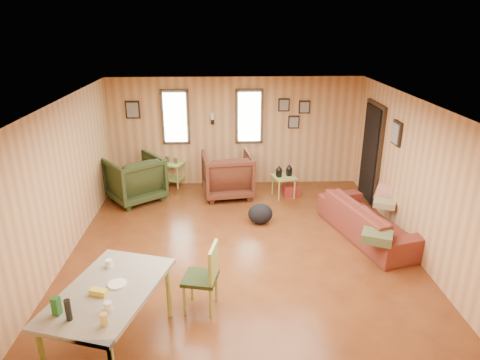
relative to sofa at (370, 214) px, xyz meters
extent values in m
cube|color=brown|center=(-2.22, -0.33, -0.43)|extent=(5.50, 6.00, 0.02)
cube|color=#997C5B|center=(-2.22, -0.33, 1.99)|extent=(5.50, 6.00, 0.02)
cube|color=tan|center=(-2.22, 2.68, 0.78)|extent=(5.50, 0.02, 2.40)
cube|color=tan|center=(-2.22, -3.34, 0.78)|extent=(5.50, 0.02, 2.40)
cube|color=tan|center=(-4.98, -0.33, 0.78)|extent=(0.02, 6.00, 2.40)
cube|color=tan|center=(0.54, -0.33, 0.78)|extent=(0.02, 6.00, 2.40)
cube|color=black|center=(-3.52, 2.64, 1.13)|extent=(0.60, 0.05, 1.20)
cube|color=#E0F2D1|center=(-3.52, 2.60, 1.13)|extent=(0.48, 0.04, 1.06)
cube|color=black|center=(-1.92, 2.64, 1.13)|extent=(0.60, 0.05, 1.20)
cube|color=#E0F2D1|center=(-1.92, 2.60, 1.13)|extent=(0.48, 0.04, 1.06)
cube|color=black|center=(-2.72, 2.62, 1.03)|extent=(0.07, 0.05, 0.12)
cylinder|color=silver|center=(-2.72, 2.56, 1.16)|extent=(0.07, 0.07, 0.14)
cube|color=black|center=(0.50, 1.62, 0.58)|extent=(0.06, 1.00, 2.05)
cube|color=black|center=(0.46, 1.62, 0.58)|extent=(0.04, 0.82, 1.90)
cube|color=black|center=(-1.17, 2.64, 1.38)|extent=(0.24, 0.04, 0.28)
cube|color=#9E998C|center=(-1.17, 2.61, 1.38)|extent=(0.19, 0.02, 0.22)
cube|color=black|center=(-0.72, 2.64, 1.33)|extent=(0.24, 0.04, 0.28)
cube|color=#9E998C|center=(-0.72, 2.61, 1.33)|extent=(0.19, 0.02, 0.22)
cube|color=black|center=(-0.94, 2.64, 1.00)|extent=(0.24, 0.04, 0.28)
cube|color=#9E998C|center=(-0.94, 2.61, 1.00)|extent=(0.19, 0.02, 0.22)
cube|color=black|center=(-4.42, 2.64, 1.30)|extent=(0.30, 0.04, 0.38)
cube|color=#9E998C|center=(-4.42, 2.61, 1.30)|extent=(0.24, 0.02, 0.31)
cube|color=black|center=(0.50, 0.52, 1.28)|extent=(0.04, 0.34, 0.42)
cube|color=#9E998C|center=(0.47, 0.52, 1.28)|extent=(0.02, 0.27, 0.34)
imported|color=maroon|center=(0.00, 0.00, 0.00)|extent=(1.19, 2.23, 0.84)
imported|color=#532719|center=(-2.41, 1.93, 0.10)|extent=(1.12, 1.06, 1.03)
imported|color=#2A3618|center=(-4.32, 1.77, 0.09)|extent=(1.35, 1.34, 1.02)
cube|color=#B2D05C|center=(-3.65, 2.59, 0.10)|extent=(0.66, 0.63, 0.04)
cube|color=#B2D05C|center=(-3.65, 2.59, -0.25)|extent=(0.59, 0.57, 0.03)
cylinder|color=#B2D05C|center=(-3.92, 2.49, -0.16)|extent=(0.05, 0.05, 0.51)
cylinder|color=#B2D05C|center=(-3.51, 2.33, -0.16)|extent=(0.05, 0.05, 0.51)
cylinder|color=#B2D05C|center=(-3.78, 2.84, -0.16)|extent=(0.05, 0.05, 0.51)
cylinder|color=#B2D05C|center=(-3.38, 2.69, -0.16)|extent=(0.05, 0.05, 0.51)
cube|color=brown|center=(-3.75, 2.63, 0.18)|extent=(0.09, 0.05, 0.12)
cube|color=brown|center=(-3.56, 2.55, 0.18)|extent=(0.09, 0.05, 0.11)
cube|color=#B2D05C|center=(-1.23, 1.83, 0.02)|extent=(0.54, 0.54, 0.04)
cylinder|color=#B2D05C|center=(-1.35, 1.61, -0.20)|extent=(0.04, 0.04, 0.44)
cylinder|color=#B2D05C|center=(-1.01, 1.71, -0.20)|extent=(0.04, 0.04, 0.44)
cylinder|color=#B2D05C|center=(-1.45, 1.95, -0.20)|extent=(0.04, 0.04, 0.44)
cylinder|color=#B2D05C|center=(-1.11, 2.05, -0.20)|extent=(0.04, 0.04, 0.44)
cube|color=black|center=(-1.34, 1.80, 0.12)|extent=(0.12, 0.12, 0.16)
cone|color=black|center=(-1.34, 1.80, 0.24)|extent=(0.16, 0.16, 0.09)
cube|color=black|center=(-1.12, 1.86, 0.12)|extent=(0.12, 0.12, 0.16)
cone|color=black|center=(-1.12, 1.86, 0.24)|extent=(0.16, 0.16, 0.09)
cube|color=maroon|center=(-1.07, 1.86, -0.30)|extent=(0.37, 0.29, 0.24)
ellipsoid|color=black|center=(-1.83, 0.56, -0.22)|extent=(0.53, 0.46, 0.39)
cube|color=#4B552F|center=(-0.20, -0.94, 0.07)|extent=(0.54, 0.50, 0.14)
cube|color=red|center=(0.45, 0.57, 0.17)|extent=(0.39, 0.25, 0.39)
cube|color=#9B9069|center=(0.36, 0.31, 0.06)|extent=(0.46, 0.41, 0.11)
cube|color=gray|center=(-3.76, -2.55, 0.35)|extent=(1.33, 1.75, 0.05)
cylinder|color=#B2D05C|center=(-4.33, -3.08, -0.05)|extent=(0.08, 0.08, 0.74)
cylinder|color=#B2D05C|center=(-3.94, -1.79, -0.05)|extent=(0.08, 0.08, 0.74)
cylinder|color=#B2D05C|center=(-3.19, -2.02, -0.05)|extent=(0.08, 0.08, 0.74)
cylinder|color=white|center=(-3.67, -2.90, 0.42)|extent=(0.10, 0.10, 0.09)
cylinder|color=white|center=(-3.86, -2.09, 0.42)|extent=(0.10, 0.10, 0.09)
cube|color=#226026|center=(-4.16, -2.95, 0.47)|extent=(0.09, 0.09, 0.20)
cylinder|color=black|center=(-4.01, -3.03, 0.49)|extent=(0.08, 0.08, 0.23)
cylinder|color=gold|center=(-3.65, -3.12, 0.43)|extent=(0.09, 0.09, 0.12)
cylinder|color=white|center=(-3.68, -2.46, 0.38)|extent=(0.26, 0.26, 0.02)
cube|color=yellow|center=(-3.84, -2.63, 0.40)|extent=(0.20, 0.13, 0.06)
cube|color=#2A3618|center=(-2.80, -1.86, 0.03)|extent=(0.50, 0.50, 0.05)
cube|color=#B2D05C|center=(-2.63, -1.89, 0.28)|extent=(0.12, 0.40, 0.46)
cylinder|color=#B2D05C|center=(-3.00, -1.99, -0.20)|extent=(0.04, 0.04, 0.44)
cylinder|color=#B2D05C|center=(-2.67, -2.06, -0.20)|extent=(0.04, 0.04, 0.44)
cylinder|color=#B2D05C|center=(-2.94, -1.66, -0.20)|extent=(0.04, 0.04, 0.44)
cylinder|color=#B2D05C|center=(-2.60, -1.73, -0.20)|extent=(0.04, 0.04, 0.44)
camera|label=1|loc=(-2.48, -6.52, 3.13)|focal=32.00mm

